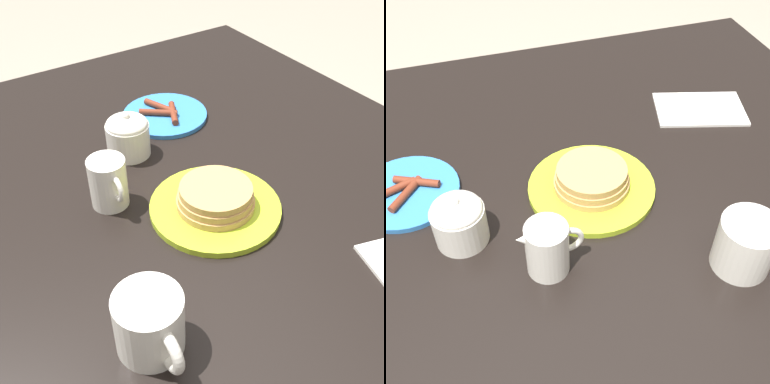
# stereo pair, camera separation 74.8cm
# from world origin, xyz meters

# --- Properties ---
(ground_plane) EXTENTS (8.00, 8.00, 0.00)m
(ground_plane) POSITION_xyz_m (0.00, 0.00, 0.00)
(ground_plane) COLOR gray
(dining_table) EXTENTS (1.31, 1.06, 0.77)m
(dining_table) POSITION_xyz_m (0.00, 0.00, 0.66)
(dining_table) COLOR black
(dining_table) RESTS_ON ground_plane
(pancake_plate) EXTENTS (0.23, 0.23, 0.05)m
(pancake_plate) POSITION_xyz_m (0.04, -0.02, 0.79)
(pancake_plate) COLOR #AAC628
(pancake_plate) RESTS_ON dining_table
(side_plate_bacon) EXTENTS (0.19, 0.19, 0.02)m
(side_plate_bacon) POSITION_xyz_m (-0.28, 0.07, 0.78)
(side_plate_bacon) COLOR #337AC6
(side_plate_bacon) RESTS_ON dining_table
(coffee_mug) EXTENTS (0.12, 0.09, 0.09)m
(coffee_mug) POSITION_xyz_m (0.22, -0.25, 0.82)
(coffee_mug) COLOR silver
(coffee_mug) RESTS_ON dining_table
(creamer_pitcher) EXTENTS (0.11, 0.07, 0.10)m
(creamer_pitcher) POSITION_xyz_m (-0.08, -0.16, 0.82)
(creamer_pitcher) COLOR silver
(creamer_pitcher) RESTS_ON dining_table
(sugar_bowl) EXTENTS (0.09, 0.09, 0.09)m
(sugar_bowl) POSITION_xyz_m (-0.19, -0.06, 0.82)
(sugar_bowl) COLOR silver
(sugar_bowl) RESTS_ON dining_table
(napkin) EXTENTS (0.22, 0.17, 0.01)m
(napkin) POSITION_xyz_m (0.35, 0.15, 0.78)
(napkin) COLOR silver
(napkin) RESTS_ON dining_table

